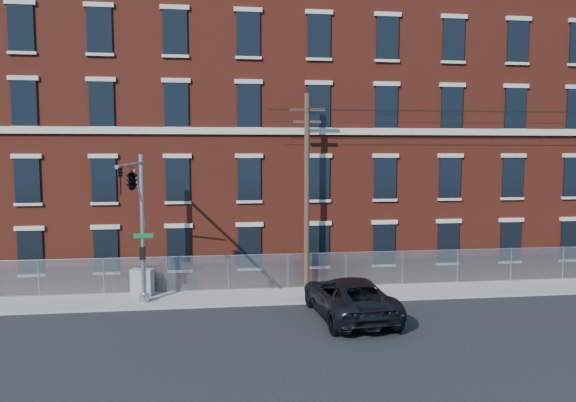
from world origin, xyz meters
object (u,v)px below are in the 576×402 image
(pickup_truck, at_px, (349,297))
(utility_cabinet, at_px, (142,282))
(traffic_signal_mast, at_px, (135,195))
(utility_pole_near, at_px, (307,189))

(pickup_truck, bearing_deg, utility_cabinet, -29.15)
(pickup_truck, height_order, utility_cabinet, pickup_truck)
(traffic_signal_mast, height_order, utility_pole_near, utility_pole_near)
(utility_cabinet, bearing_deg, utility_pole_near, 14.84)
(traffic_signal_mast, relative_size, utility_cabinet, 5.28)
(utility_pole_near, bearing_deg, utility_cabinet, 178.94)
(utility_cabinet, bearing_deg, traffic_signal_mast, -70.26)
(pickup_truck, distance_m, utility_cabinet, 10.42)
(traffic_signal_mast, bearing_deg, utility_pole_near, 23.14)
(utility_cabinet, bearing_deg, pickup_truck, -9.51)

